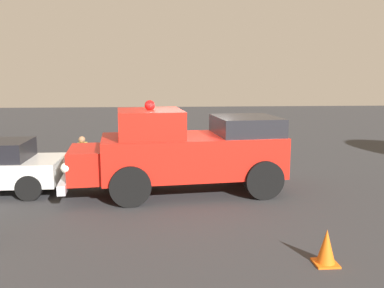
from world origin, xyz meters
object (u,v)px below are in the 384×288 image
at_px(lawn_chair_near_truck, 81,157).
at_px(vintage_fire_truck, 184,150).
at_px(lawn_chair_spare, 167,144).
at_px(spectator_seated, 85,154).
at_px(traffic_cone, 326,247).

bearing_deg(lawn_chair_near_truck, vintage_fire_truck, 55.71).
xyz_separation_m(lawn_chair_spare, spectator_seated, (2.43, -2.71, 0.11)).
relative_size(lawn_chair_near_truck, spectator_seated, 0.79).
distance_m(lawn_chair_spare, spectator_seated, 3.64).
bearing_deg(lawn_chair_near_truck, traffic_cone, 38.70).
xyz_separation_m(lawn_chair_near_truck, lawn_chair_spare, (-2.38, 2.83, 0.00)).
height_order(lawn_chair_spare, spectator_seated, spectator_seated).
xyz_separation_m(spectator_seated, traffic_cone, (6.79, 5.35, -0.39)).
relative_size(vintage_fire_truck, lawn_chair_near_truck, 6.03).
relative_size(vintage_fire_truck, lawn_chair_spare, 6.03).
xyz_separation_m(vintage_fire_truck, lawn_chair_spare, (-4.59, -0.41, -0.61)).
distance_m(vintage_fire_truck, spectator_seated, 3.83).
relative_size(lawn_chair_spare, spectator_seated, 0.79).
relative_size(lawn_chair_near_truck, lawn_chair_spare, 1.00).
bearing_deg(vintage_fire_truck, lawn_chair_spare, -174.92).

